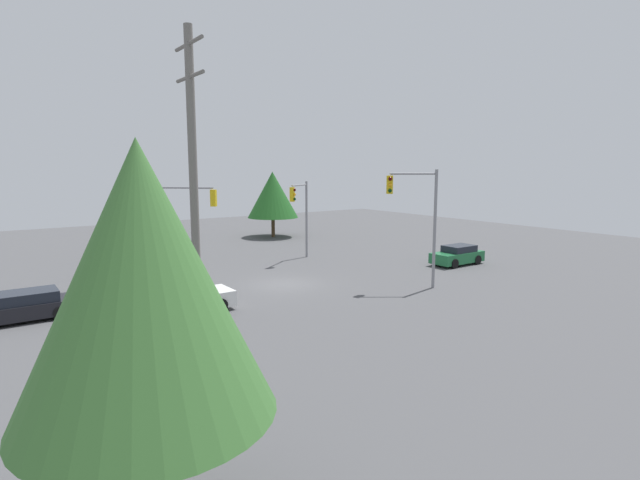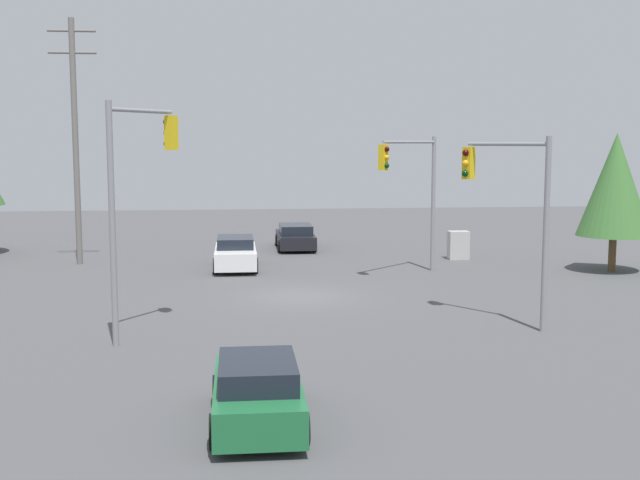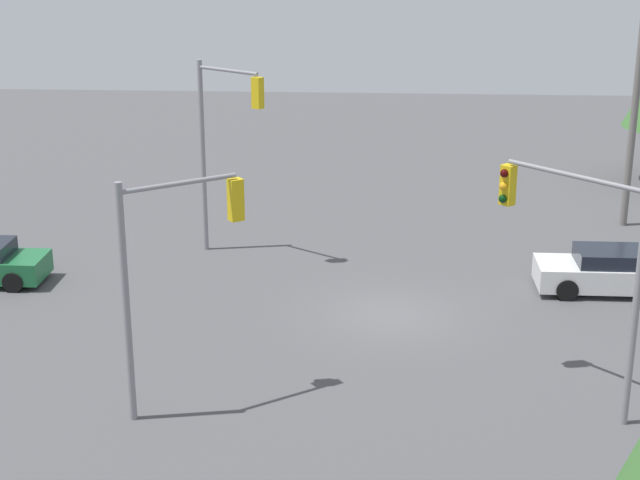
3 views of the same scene
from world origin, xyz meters
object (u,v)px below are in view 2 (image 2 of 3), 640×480
Objects in this scene: sedan_white at (235,253)px; sedan_dark at (295,237)px; traffic_signal_cross at (512,198)px; traffic_signal_aux at (414,180)px; electrical_cabinet at (458,245)px; sedan_green at (257,392)px; traffic_signal_main at (135,182)px.

sedan_dark is at bearing -116.52° from sedan_white.
traffic_signal_aux is at bearing -30.58° from traffic_signal_cross.
traffic_signal_cross is 4.26× the size of electrical_cabinet.
electrical_cabinet is at bearing 64.81° from sedan_green.
traffic_signal_main is at bearing 56.77° from traffic_signal_cross.
traffic_signal_cross is at bearing 124.93° from sedan_white.
electrical_cabinet is at bearing -45.50° from traffic_signal_cross.
sedan_green is at bearing -95.93° from sedan_dark.
traffic_signal_aux is (7.33, 18.16, 3.50)m from sedan_green.
sedan_green is at bearing 91.20° from sedan_white.
sedan_green is 19.89m from traffic_signal_aux.
sedan_white is 0.65× the size of traffic_signal_main.
sedan_dark is 20.10m from traffic_signal_cross.
traffic_signal_cross reaches higher than sedan_white.
sedan_green reaches higher than sedan_dark.
electrical_cabinet is (13.95, 14.90, -3.98)m from traffic_signal_main.
sedan_dark is 3.25× the size of electrical_cabinet.
traffic_signal_aux is (7.77, -2.65, 3.48)m from sedan_white.
sedan_green is 20.81m from sedan_white.
traffic_signal_main is 1.15× the size of traffic_signal_aux.
sedan_white is 0.76× the size of traffic_signal_cross.
traffic_signal_main is at bearing 113.09° from sedan_green.
sedan_dark is at bearing -108.43° from traffic_signal_aux.
sedan_dark is 20.95m from traffic_signal_main.
traffic_signal_main is at bearing -107.39° from sedan_dark.
sedan_green is 2.93× the size of electrical_cabinet.
sedan_white is at bearing -1.16° from traffic_signal_cross.
sedan_dark is at bearing 148.85° from electrical_cabinet.
sedan_green is at bearing 23.62° from traffic_signal_aux.
traffic_signal_aux is at bearing -126.47° from electrical_cabinet.
traffic_signal_main is (-3.30, 7.75, 3.99)m from sedan_green.
sedan_white is 1.00× the size of sedan_dark.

